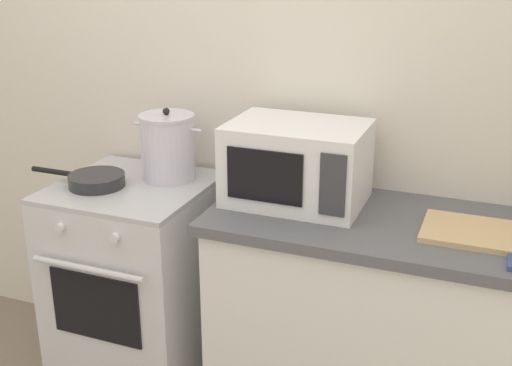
{
  "coord_description": "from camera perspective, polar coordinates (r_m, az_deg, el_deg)",
  "views": [
    {
      "loc": [
        1.02,
        -1.49,
        1.83
      ],
      "look_at": [
        0.19,
        0.6,
        1.0
      ],
      "focal_mm": 45.41,
      "sensor_mm": 36.0,
      "label": 1
    }
  ],
  "objects": [
    {
      "name": "microwave",
      "position": [
        2.4,
        3.64,
        1.77
      ],
      "size": [
        0.5,
        0.37,
        0.3
      ],
      "color": "white",
      "rests_on": "countertop_right"
    },
    {
      "name": "stock_pot",
      "position": [
        2.66,
        -7.77,
        3.17
      ],
      "size": [
        0.31,
        0.23,
        0.3
      ],
      "color": "silver",
      "rests_on": "stove"
    },
    {
      "name": "stove",
      "position": [
        2.85,
        -10.37,
        -8.85
      ],
      "size": [
        0.6,
        0.64,
        0.92
      ],
      "color": "silver",
      "rests_on": "ground_plane"
    },
    {
      "name": "cutting_board",
      "position": [
        2.27,
        18.96,
        -4.19
      ],
      "size": [
        0.36,
        0.26,
        0.02
      ],
      "primitive_type": "cube",
      "color": "tan",
      "rests_on": "countertop_right"
    },
    {
      "name": "back_wall",
      "position": [
        2.63,
        5.17,
        7.44
      ],
      "size": [
        4.4,
        0.1,
        2.5
      ],
      "primitive_type": "cube",
      "color": "silver",
      "rests_on": "ground_plane"
    },
    {
      "name": "countertop_right",
      "position": [
        2.31,
        16.78,
        -4.4
      ],
      "size": [
        1.7,
        0.6,
        0.04
      ],
      "primitive_type": "cube",
      "color": "#59595E",
      "rests_on": "lower_cabinet_right"
    },
    {
      "name": "lower_cabinet_right",
      "position": [
        2.53,
        15.71,
        -13.93
      ],
      "size": [
        1.64,
        0.56,
        0.88
      ],
      "primitive_type": "cube",
      "color": "white",
      "rests_on": "ground_plane"
    },
    {
      "name": "frying_pan",
      "position": [
        2.66,
        -13.99,
        0.27
      ],
      "size": [
        0.42,
        0.22,
        0.05
      ],
      "color": "#28282B",
      "rests_on": "stove"
    }
  ]
}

